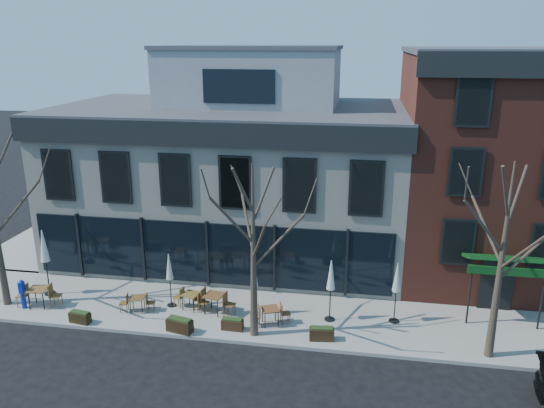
# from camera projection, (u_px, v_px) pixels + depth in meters

# --- Properties ---
(ground) EXTENTS (120.00, 120.00, 0.00)m
(ground) POSITION_uv_depth(u_px,v_px,m) (209.00, 289.00, 25.59)
(ground) COLOR black
(ground) RESTS_ON ground
(sidewalk_front) EXTENTS (33.50, 4.70, 0.15)m
(sidewalk_front) POSITION_uv_depth(u_px,v_px,m) (268.00, 315.00, 23.02)
(sidewalk_front) COLOR gray
(sidewalk_front) RESTS_ON ground
(sidewalk_side) EXTENTS (4.50, 12.00, 0.15)m
(sidewalk_side) POSITION_uv_depth(u_px,v_px,m) (62.00, 232.00, 33.01)
(sidewalk_side) COLOR gray
(sidewalk_side) RESTS_ON ground
(corner_building) EXTENTS (18.39, 10.39, 11.10)m
(corner_building) POSITION_uv_depth(u_px,v_px,m) (234.00, 170.00, 28.95)
(corner_building) COLOR silver
(corner_building) RESTS_ON ground
(red_brick_building) EXTENTS (8.20, 11.78, 11.18)m
(red_brick_building) POSITION_uv_depth(u_px,v_px,m) (484.00, 163.00, 26.53)
(red_brick_building) COLOR brown
(red_brick_building) RESTS_ON ground
(tree_mid) EXTENTS (3.50, 3.55, 7.04)m
(tree_mid) POSITION_uv_depth(u_px,v_px,m) (254.00, 250.00, 20.31)
(tree_mid) COLOR #382B21
(tree_mid) RESTS_ON sidewalk_front
(tree_right) EXTENTS (3.72, 3.77, 7.48)m
(tree_right) POSITION_uv_depth(u_px,v_px,m) (502.00, 261.00, 18.80)
(tree_right) COLOR #382B21
(tree_right) RESTS_ON sidewalk_front
(call_box) EXTENTS (0.27, 0.27, 1.38)m
(call_box) POSITION_uv_depth(u_px,v_px,m) (23.00, 293.00, 23.28)
(call_box) COLOR #0C20A7
(call_box) RESTS_ON sidewalk_front
(cafe_set_0) EXTENTS (2.04, 0.91, 1.05)m
(cafe_set_0) POSITION_uv_depth(u_px,v_px,m) (39.00, 295.00, 23.49)
(cafe_set_0) COLOR brown
(cafe_set_0) RESTS_ON sidewalk_front
(cafe_set_1) EXTENTS (1.59, 0.73, 0.82)m
(cafe_set_1) POSITION_uv_depth(u_px,v_px,m) (137.00, 302.00, 23.09)
(cafe_set_1) COLOR brown
(cafe_set_1) RESTS_ON sidewalk_front
(cafe_set_2) EXTENTS (1.76, 0.83, 0.90)m
(cafe_set_2) POSITION_uv_depth(u_px,v_px,m) (191.00, 299.00, 23.28)
(cafe_set_2) COLOR brown
(cafe_set_2) RESTS_ON sidewalk_front
(cafe_set_3) EXTENTS (2.01, 0.93, 1.03)m
(cafe_set_3) POSITION_uv_depth(u_px,v_px,m) (214.00, 301.00, 22.96)
(cafe_set_3) COLOR brown
(cafe_set_3) RESTS_ON sidewalk_front
(cafe_set_4) EXTENTS (1.76, 1.04, 0.91)m
(cafe_set_4) POSITION_uv_depth(u_px,v_px,m) (270.00, 314.00, 21.98)
(cafe_set_4) COLOR brown
(cafe_set_4) RESTS_ON sidewalk_front
(umbrella_0) EXTENTS (0.51, 0.51, 3.16)m
(umbrella_0) POSITION_uv_depth(u_px,v_px,m) (44.00, 250.00, 24.13)
(umbrella_0) COLOR black
(umbrella_0) RESTS_ON sidewalk_front
(umbrella_1) EXTENTS (0.40, 0.40, 2.49)m
(umbrella_1) POSITION_uv_depth(u_px,v_px,m) (169.00, 270.00, 23.17)
(umbrella_1) COLOR black
(umbrella_1) RESTS_ON sidewalk_front
(umbrella_2) EXTENTS (0.41, 0.41, 2.56)m
(umbrella_2) POSITION_uv_depth(u_px,v_px,m) (254.00, 276.00, 22.40)
(umbrella_2) COLOR black
(umbrella_2) RESTS_ON sidewalk_front
(umbrella_3) EXTENTS (0.44, 0.44, 2.73)m
(umbrella_3) POSITION_uv_depth(u_px,v_px,m) (331.00, 278.00, 21.93)
(umbrella_3) COLOR black
(umbrella_3) RESTS_ON sidewalk_front
(umbrella_4) EXTENTS (0.43, 0.43, 2.69)m
(umbrella_4) POSITION_uv_depth(u_px,v_px,m) (397.00, 280.00, 21.80)
(umbrella_4) COLOR black
(umbrella_4) RESTS_ON sidewalk_front
(planter_0) EXTENTS (0.95, 0.50, 0.50)m
(planter_0) POSITION_uv_depth(u_px,v_px,m) (80.00, 317.00, 22.21)
(planter_0) COLOR black
(planter_0) RESTS_ON sidewalk_front
(planter_1) EXTENTS (1.14, 0.66, 0.60)m
(planter_1) POSITION_uv_depth(u_px,v_px,m) (180.00, 325.00, 21.50)
(planter_1) COLOR black
(planter_1) RESTS_ON sidewalk_front
(planter_2) EXTENTS (0.90, 0.38, 0.50)m
(planter_2) POSITION_uv_depth(u_px,v_px,m) (232.00, 324.00, 21.67)
(planter_2) COLOR #311F10
(planter_2) RESTS_ON sidewalk_front
(planter_3) EXTENTS (1.01, 0.50, 0.54)m
(planter_3) POSITION_uv_depth(u_px,v_px,m) (322.00, 334.00, 20.92)
(planter_3) COLOR #2F200F
(planter_3) RESTS_ON sidewalk_front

